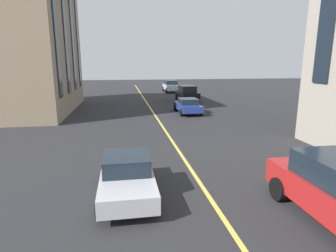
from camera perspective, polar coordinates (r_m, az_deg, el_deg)
The scene contains 6 objects.
lane_centre_line at distance 20.43m, azimuth -1.40°, elevation 0.30°, with size 80.00×0.16×0.01m.
car_white_parked_a at distance 44.22m, azimuth 0.58°, elevation 8.28°, with size 4.70×2.14×1.88m.
car_silver_far at distance 9.56m, azimuth -8.47°, elevation -10.20°, with size 3.90×1.89×1.40m.
car_blue_trailing at distance 25.18m, azimuth 4.10°, elevation 4.25°, with size 4.40×1.95×1.37m.
car_black_mid at distance 33.22m, azimuth 3.99°, elevation 6.77°, with size 4.70×2.14×1.88m.
building_left_near at distance 29.48m, azimuth -29.14°, elevation 15.71°, with size 14.47×9.42×13.44m.
Camera 1 is at (0.25, 2.79, 4.40)m, focal length 29.45 mm.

